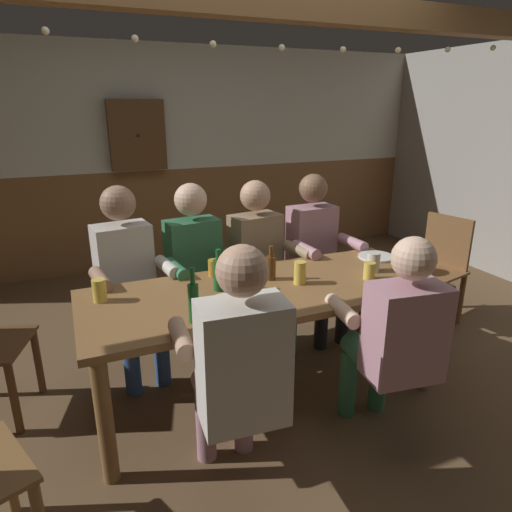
% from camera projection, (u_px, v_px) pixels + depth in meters
% --- Properties ---
extents(ground_plane, '(7.49, 7.49, 0.00)m').
position_uv_depth(ground_plane, '(255.00, 381.00, 3.00)').
color(ground_plane, brown).
extents(back_wall_upper, '(6.24, 0.12, 1.27)m').
position_uv_depth(back_wall_upper, '(157.00, 108.00, 4.76)').
color(back_wall_upper, beige).
extents(back_wall_wainscot, '(6.24, 0.12, 1.06)m').
position_uv_depth(back_wall_wainscot, '(165.00, 217.00, 5.13)').
color(back_wall_wainscot, brown).
rests_on(back_wall_wainscot, ground_plane).
extents(ceiling_beam, '(5.62, 0.14, 0.16)m').
position_uv_depth(ceiling_beam, '(245.00, 2.00, 2.40)').
color(ceiling_beam, brown).
extents(dining_table, '(2.09, 0.82, 0.73)m').
position_uv_depth(dining_table, '(265.00, 303.00, 2.66)').
color(dining_table, brown).
rests_on(dining_table, ground_plane).
extents(person_0, '(0.53, 0.56, 1.26)m').
position_uv_depth(person_0, '(128.00, 274.00, 2.94)').
color(person_0, silver).
rests_on(person_0, ground_plane).
extents(person_1, '(0.53, 0.55, 1.24)m').
position_uv_depth(person_1, '(198.00, 267.00, 3.11)').
color(person_1, '#33724C').
rests_on(person_1, ground_plane).
extents(person_2, '(0.54, 0.56, 1.23)m').
position_uv_depth(person_2, '(260.00, 258.00, 3.30)').
color(person_2, '#997F60').
rests_on(person_2, ground_plane).
extents(person_3, '(0.50, 0.51, 1.25)m').
position_uv_depth(person_3, '(316.00, 250.00, 3.46)').
color(person_3, '#B78493').
rests_on(person_3, ground_plane).
extents(person_4, '(0.52, 0.53, 1.24)m').
position_uv_depth(person_4, '(238.00, 366.00, 1.94)').
color(person_4, silver).
rests_on(person_4, ground_plane).
extents(person_5, '(0.53, 0.56, 1.18)m').
position_uv_depth(person_5, '(395.00, 334.00, 2.26)').
color(person_5, '#B78493').
rests_on(person_5, ground_plane).
extents(chair_empty_far_end, '(0.53, 0.53, 0.88)m').
position_uv_depth(chair_empty_far_end, '(436.00, 266.00, 3.72)').
color(chair_empty_far_end, brown).
rests_on(chair_empty_far_end, ground_plane).
extents(plate_0, '(0.25, 0.25, 0.01)m').
position_uv_depth(plate_0, '(376.00, 257.00, 3.15)').
color(plate_0, white).
rests_on(plate_0, dining_table).
extents(plate_1, '(0.25, 0.25, 0.01)m').
position_uv_depth(plate_1, '(230.00, 303.00, 2.42)').
color(plate_1, white).
rests_on(plate_1, dining_table).
extents(bottle_0, '(0.05, 0.05, 0.28)m').
position_uv_depth(bottle_0, '(194.00, 301.00, 2.19)').
color(bottle_0, '#195923').
rests_on(bottle_0, dining_table).
extents(bottle_1, '(0.06, 0.06, 0.21)m').
position_uv_depth(bottle_1, '(271.00, 267.00, 2.74)').
color(bottle_1, '#593314').
rests_on(bottle_1, dining_table).
extents(bottle_2, '(0.06, 0.06, 0.24)m').
position_uv_depth(bottle_2, '(219.00, 274.00, 2.58)').
color(bottle_2, '#195923').
rests_on(bottle_2, dining_table).
extents(pint_glass_0, '(0.07, 0.07, 0.11)m').
position_uv_depth(pint_glass_0, '(214.00, 268.00, 2.80)').
color(pint_glass_0, gold).
rests_on(pint_glass_0, dining_table).
extents(pint_glass_1, '(0.07, 0.07, 0.13)m').
position_uv_depth(pint_glass_1, '(99.00, 290.00, 2.44)').
color(pint_glass_1, '#E5C64C').
rests_on(pint_glass_1, dining_table).
extents(pint_glass_2, '(0.07, 0.07, 0.14)m').
position_uv_depth(pint_glass_2, '(300.00, 273.00, 2.68)').
color(pint_glass_2, '#E5C64C').
rests_on(pint_glass_2, dining_table).
extents(pint_glass_3, '(0.07, 0.07, 0.11)m').
position_uv_depth(pint_glass_3, '(369.00, 271.00, 2.75)').
color(pint_glass_3, '#E5C64C').
rests_on(pint_glass_3, dining_table).
extents(pint_glass_4, '(0.08, 0.08, 0.12)m').
position_uv_depth(pint_glass_4, '(373.00, 262.00, 2.88)').
color(pint_glass_4, white).
rests_on(pint_glass_4, dining_table).
extents(wall_dart_cabinet, '(0.56, 0.15, 0.70)m').
position_uv_depth(wall_dart_cabinet, '(137.00, 135.00, 4.63)').
color(wall_dart_cabinet, brown).
extents(string_lights, '(4.41, 0.04, 0.13)m').
position_uv_depth(string_lights, '(248.00, 38.00, 2.42)').
color(string_lights, '#F9EAB2').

